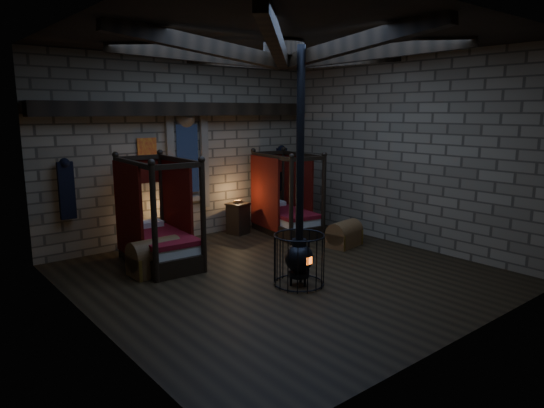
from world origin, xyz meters
TOP-DOWN VIEW (x-y plane):
  - room at (-0.00, 0.09)m, footprint 7.02×7.02m
  - bed_left at (-1.48, 2.09)m, footprint 1.18×2.07m
  - bed_right at (2.09, 2.35)m, footprint 1.28×2.03m
  - trunk_left at (-1.82, 1.56)m, footprint 0.94×0.61m
  - trunk_right at (2.32, 0.59)m, footprint 0.88×0.64m
  - nightstand_left at (-0.83, 3.03)m, footprint 0.49×0.47m
  - nightstand_right at (1.12, 3.03)m, footprint 0.58×0.57m
  - stove at (-0.15, -0.61)m, footprint 0.89×0.89m

SIDE VIEW (x-z plane):
  - trunk_right at x=2.32m, z-range -0.03..0.56m
  - trunk_left at x=-1.82m, z-range -0.04..0.64m
  - nightstand_left at x=-0.83m, z-range -0.06..0.74m
  - nightstand_right at x=1.12m, z-range -0.03..0.82m
  - bed_right at x=2.09m, z-range -0.50..1.48m
  - bed_left at x=-1.48m, z-range -0.53..1.57m
  - stove at x=-0.15m, z-range -1.45..2.60m
  - room at x=0.00m, z-range 1.60..5.89m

